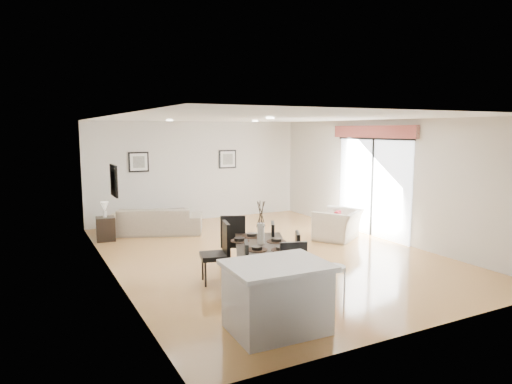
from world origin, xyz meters
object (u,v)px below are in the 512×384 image
dining_chair_efar (278,244)px  kitchen_island (277,297)px  dining_chair_enear (303,256)px  coffee_table (165,219)px  dining_chair_wnear (240,267)px  armchair (338,225)px  dining_table (261,248)px  side_table (106,229)px  dining_chair_wfar (220,249)px  dining_chair_foot (233,238)px  bar_stool (333,273)px  dining_chair_head (295,271)px  sofa (156,220)px

dining_chair_efar → kitchen_island: 2.38m
dining_chair_enear → coffee_table: bearing=35.6°
dining_chair_enear → dining_chair_wnear: bearing=121.0°
dining_chair_efar → armchair: bearing=-31.1°
dining_table → dining_chair_wnear: (-0.57, -0.43, -0.12)m
dining_chair_efar → kitchen_island: (-1.21, -2.05, -0.05)m
dining_chair_efar → side_table: size_ratio=1.64×
dining_chair_efar → coffee_table: size_ratio=0.81×
dining_chair_wnear → dining_chair_enear: 1.15m
dining_chair_wfar → dining_chair_foot: (0.52, 0.61, -0.01)m
dining_chair_wfar → bar_stool: dining_chair_wfar is taller
armchair → dining_chair_foot: size_ratio=1.06×
dining_table → dining_chair_enear: dining_chair_enear is taller
dining_chair_head → kitchen_island: bearing=-119.8°
dining_chair_head → coffee_table: (-0.18, 5.90, -0.28)m
dining_table → bar_stool: bearing=-58.6°
dining_chair_efar → bar_stool: dining_chair_efar is taller
dining_chair_foot → side_table: 3.62m
dining_chair_wfar → armchair: bearing=126.2°
dining_chair_foot → dining_chair_head: bearing=117.7°
dining_table → kitchen_island: size_ratio=1.41×
dining_chair_efar → dining_chair_foot: (-0.61, 0.55, 0.06)m
dining_chair_wfar → dining_chair_efar: bearing=106.0°
dining_chair_wfar → dining_chair_enear: (1.13, -0.74, -0.07)m
coffee_table → side_table: 1.74m
sofa → dining_chair_wnear: size_ratio=2.57×
dining_chair_foot → side_table: (-1.69, 3.19, -0.28)m
dining_table → armchair: bearing=56.0°
dining_chair_foot → dining_chair_wnear: bearing=95.4°
dining_chair_enear → dining_chair_efar: (-0.00, 0.80, 0.01)m
dining_chair_efar → dining_chair_foot: bearing=75.7°
dining_chair_wnear → bar_stool: size_ratio=1.21×
dining_chair_wfar → kitchen_island: 2.00m
dining_chair_enear → dining_chair_efar: size_ratio=0.99×
sofa → coffee_table: (0.39, 0.56, -0.10)m
dining_chair_head → kitchen_island: (-0.66, -0.62, -0.06)m
sofa → dining_chair_wnear: bearing=112.1°
sofa → dining_table: (0.54, -4.36, 0.28)m
dining_chair_head → bar_stool: 0.66m
sofa → dining_chair_head: dining_chair_head is taller
dining_chair_head → dining_chair_enear: bearing=65.3°
dining_chair_wfar → dining_chair_efar: dining_chair_wfar is taller
dining_chair_foot → armchair: bearing=-137.5°
dining_chair_foot → dining_chair_enear: bearing=140.3°
dining_chair_wfar → dining_chair_head: dining_chair_wfar is taller
dining_chair_wnear → dining_chair_head: bearing=70.4°
coffee_table → bar_stool: bar_stool is taller
dining_chair_efar → side_table: 4.40m
armchair → kitchen_island: (-3.62, -3.49, 0.10)m
coffee_table → bar_stool: size_ratio=1.53×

